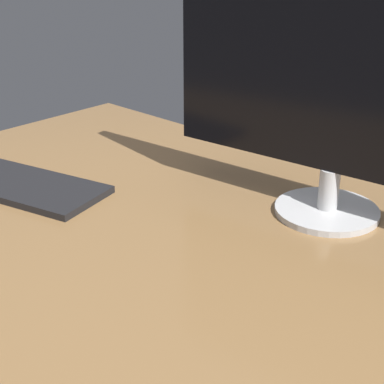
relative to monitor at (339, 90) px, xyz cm
name	(u,v)px	position (x,y,z in cm)	size (l,w,h in cm)	color
desk	(185,239)	(-12.91, -22.42, -23.05)	(140.00, 84.00, 2.00)	olive
monitor	(339,90)	(0.00, 0.00, 0.00)	(61.35, 18.14, 39.79)	silver
keyboard	(10,182)	(-51.59, -31.05, -21.39)	(39.47, 14.34, 1.31)	black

